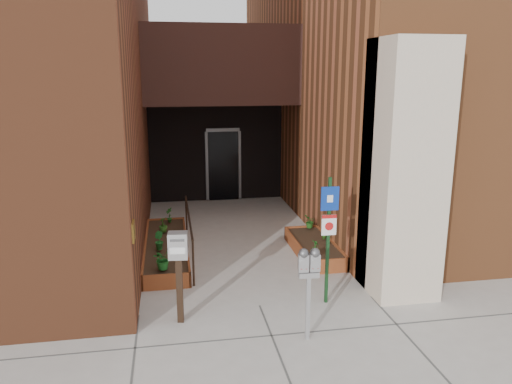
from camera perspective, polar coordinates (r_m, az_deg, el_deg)
name	(u,v)px	position (r m, az deg, el deg)	size (l,w,h in m)	color
ground	(260,306)	(8.65, 0.41, -12.86)	(80.00, 80.00, 0.00)	#9E9991
architecture	(209,29)	(14.60, -5.42, 18.01)	(20.00, 14.60, 10.00)	brown
planter_left	(166,249)	(10.97, -10.22, -6.44)	(0.90, 3.60, 0.30)	brown
planter_right	(314,248)	(10.92, 6.65, -6.40)	(0.80, 2.20, 0.30)	brown
handrail	(189,221)	(10.73, -7.68, -3.34)	(0.04, 3.34, 0.90)	black
parking_meter	(309,269)	(7.27, 6.07, -8.80)	(0.32, 0.15, 1.42)	#A6A6A9
sign_post	(329,227)	(8.34, 8.30, -4.03)	(0.30, 0.07, 2.19)	#143719
payment_dropbox	(178,258)	(7.81, -8.86, -7.48)	(0.31, 0.25, 1.48)	black
shrub_left_a	(163,259)	(9.42, -10.62, -7.50)	(0.36, 0.36, 0.40)	#1B611F
shrub_left_b	(159,241)	(10.43, -11.07, -5.47)	(0.21, 0.21, 0.38)	#1A5D1F
shrub_left_c	(163,225)	(11.52, -10.57, -3.68)	(0.19, 0.19, 0.34)	#2A5D1A
shrub_left_d	(169,215)	(12.22, -9.88, -2.60)	(0.19, 0.19, 0.36)	#20611B
shrub_right_a	(315,248)	(9.93, 6.79, -6.43)	(0.19, 0.19, 0.34)	#174E16
shrub_right_b	(324,232)	(10.96, 7.83, -4.53)	(0.17, 0.17, 0.33)	#2B601B
shrub_right_c	(310,222)	(11.68, 6.17, -3.39)	(0.27, 0.27, 0.31)	#1F5317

